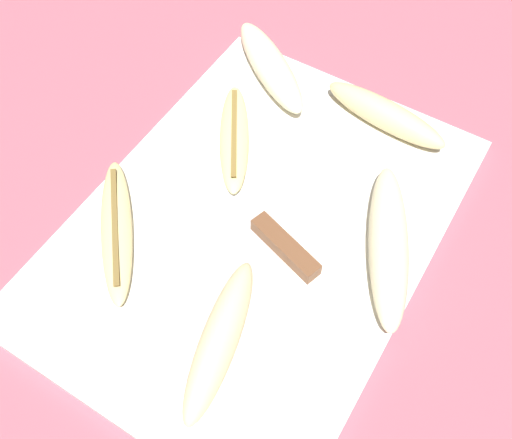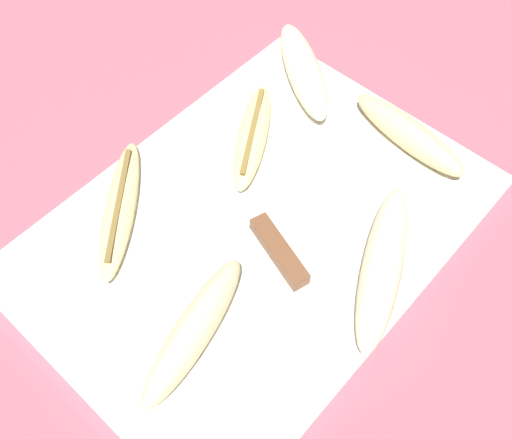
% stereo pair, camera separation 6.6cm
% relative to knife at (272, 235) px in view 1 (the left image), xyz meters
% --- Properties ---
extents(ground_plane, '(4.00, 4.00, 0.00)m').
position_rel_knife_xyz_m(ground_plane, '(0.01, 0.02, -0.02)').
color(ground_plane, '#C65160').
extents(cutting_board, '(0.51, 0.37, 0.01)m').
position_rel_knife_xyz_m(cutting_board, '(0.01, 0.02, -0.01)').
color(cutting_board, white).
rests_on(cutting_board, ground_plane).
extents(knife, '(0.08, 0.21, 0.02)m').
position_rel_knife_xyz_m(knife, '(0.00, 0.00, 0.00)').
color(knife, brown).
rests_on(knife, cutting_board).
extents(banana_soft_right, '(0.18, 0.08, 0.04)m').
position_rel_knife_xyz_m(banana_soft_right, '(-0.13, -0.02, 0.01)').
color(banana_soft_right, beige).
rests_on(banana_soft_right, cutting_board).
extents(banana_mellow_near, '(0.05, 0.17, 0.04)m').
position_rel_knife_xyz_m(banana_mellow_near, '(0.22, -0.03, 0.01)').
color(banana_mellow_near, beige).
rests_on(banana_mellow_near, cutting_board).
extents(banana_spotted_left, '(0.17, 0.15, 0.02)m').
position_rel_knife_xyz_m(banana_spotted_left, '(-0.08, 0.15, 0.00)').
color(banana_spotted_left, '#DBC684').
rests_on(banana_spotted_left, cutting_board).
extents(banana_golden_short, '(0.16, 0.12, 0.02)m').
position_rel_knife_xyz_m(banana_golden_short, '(0.09, 0.11, 0.00)').
color(banana_golden_short, '#EDD689').
rests_on(banana_golden_short, cutting_board).
extents(banana_pale_long, '(0.20, 0.13, 0.04)m').
position_rel_knife_xyz_m(banana_pale_long, '(0.05, -0.11, 0.01)').
color(banana_pale_long, beige).
rests_on(banana_pale_long, cutting_board).
extents(banana_bright_far, '(0.14, 0.17, 0.03)m').
position_rel_knife_xyz_m(banana_bright_far, '(0.22, 0.13, 0.01)').
color(banana_bright_far, beige).
rests_on(banana_bright_far, cutting_board).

